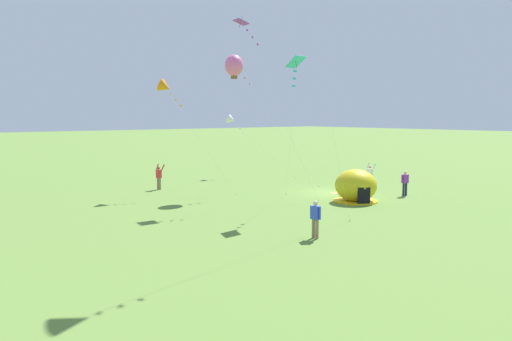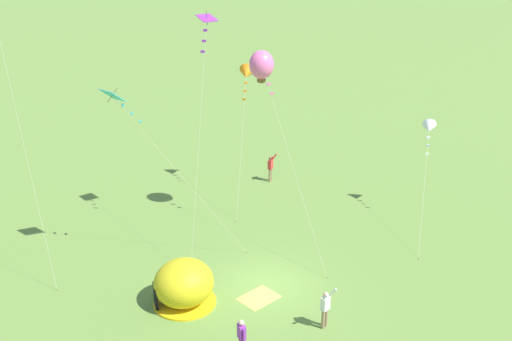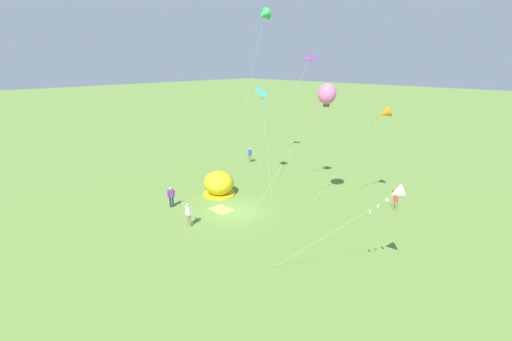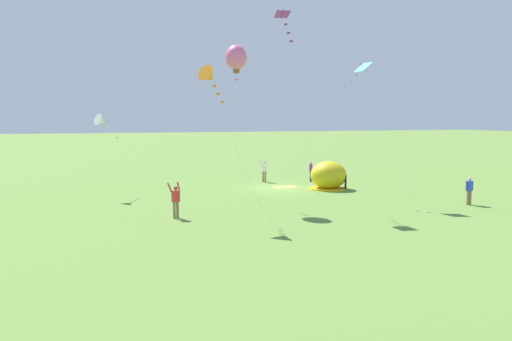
{
  "view_description": "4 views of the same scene",
  "coord_description": "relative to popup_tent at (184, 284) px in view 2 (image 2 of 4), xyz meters",
  "views": [
    {
      "loc": [
        -24.0,
        26.56,
        5.54
      ],
      "look_at": [
        1.89,
        5.39,
        1.81
      ],
      "focal_mm": 35.0,
      "sensor_mm": 36.0,
      "label": 1
    },
    {
      "loc": [
        -16.97,
        -16.93,
        15.54
      ],
      "look_at": [
        3.95,
        4.86,
        3.35
      ],
      "focal_mm": 42.0,
      "sensor_mm": 36.0,
      "label": 2
    },
    {
      "loc": [
        18.29,
        -16.51,
        11.3
      ],
      "look_at": [
        -1.71,
        4.37,
        1.98
      ],
      "focal_mm": 24.0,
      "sensor_mm": 36.0,
      "label": 3
    },
    {
      "loc": [
        13.46,
        34.97,
        5.31
      ],
      "look_at": [
        2.64,
        3.1,
        1.76
      ],
      "focal_mm": 35.0,
      "sensor_mm": 36.0,
      "label": 4
    }
  ],
  "objects": [
    {
      "name": "person_flying_kite",
      "position": [
        3.16,
        -5.48,
        0.0
      ],
      "size": [
        0.68,
        0.48,
        1.89
      ],
      "color": "#8C7251",
      "rests_on": "ground"
    },
    {
      "name": "kite_purple",
      "position": [
        5.52,
        4.68,
        10.08
      ],
      "size": [
        4.54,
        3.61,
        11.87
      ],
      "color": "silver",
      "rests_on": "ground"
    },
    {
      "name": "picnic_blanket",
      "position": [
        2.66,
        -2.03,
        -0.99
      ],
      "size": [
        1.72,
        1.33,
        0.01
      ],
      "primitive_type": "cube",
      "rotation": [
        0.0,
        0.0,
        -0.02
      ],
      "color": "gold",
      "rests_on": "ground"
    },
    {
      "name": "ground_plane",
      "position": [
        3.6,
        -1.62,
        -1.0
      ],
      "size": [
        300.0,
        300.0,
        0.0
      ],
      "primitive_type": "plane",
      "color": "olive"
    },
    {
      "name": "kite_white",
      "position": [
        16.09,
        -2.03,
        4.1
      ],
      "size": [
        5.79,
        3.73,
        5.6
      ],
      "color": "silver",
      "rests_on": "ground"
    },
    {
      "name": "person_arms_raised",
      "position": [
        12.7,
        7.22,
        0.0
      ],
      "size": [
        0.71,
        0.61,
        1.89
      ],
      "color": "#8C7251",
      "rests_on": "ground"
    },
    {
      "name": "kite_pink",
      "position": [
        8.23,
        3.54,
        8.0
      ],
      "size": [
        2.7,
        7.31,
        9.76
      ],
      "color": "silver",
      "rests_on": "ground"
    },
    {
      "name": "kite_cyan",
      "position": [
        0.45,
        5.0,
        7.27
      ],
      "size": [
        5.26,
        4.32,
        8.86
      ],
      "color": "silver",
      "rests_on": "ground"
    },
    {
      "name": "kite_orange",
      "position": [
        10.88,
        7.56,
        6.48
      ],
      "size": [
        4.59,
        3.96,
        8.06
      ],
      "color": "silver",
      "rests_on": "ground"
    },
    {
      "name": "popup_tent",
      "position": [
        0.0,
        0.0,
        0.0
      ],
      "size": [
        2.81,
        2.81,
        2.1
      ],
      "color": "gold",
      "rests_on": "ground"
    },
    {
      "name": "person_watching_sky",
      "position": [
        -0.62,
        -4.46,
        -0.03
      ],
      "size": [
        0.36,
        0.56,
        1.72
      ],
      "color": "#1E2347",
      "rests_on": "ground"
    }
  ]
}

